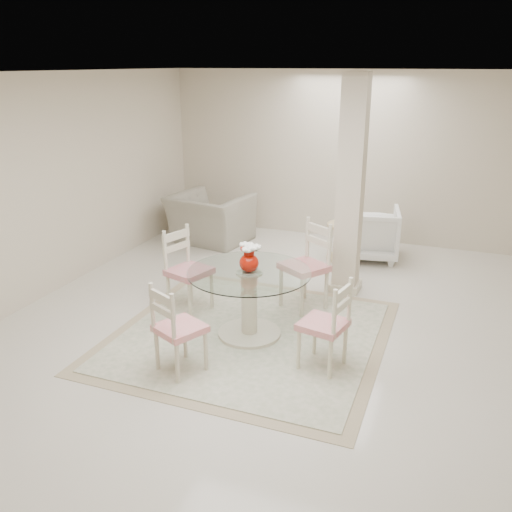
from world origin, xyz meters
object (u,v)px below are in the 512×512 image
(column, at_px, (351,187))
(dining_chair_south, at_px, (174,323))
(dining_chair_east, at_px, (330,319))
(dining_chair_west, at_px, (185,264))
(dining_table, at_px, (249,304))
(armchair_white, at_px, (369,233))
(recliner_taupe, at_px, (210,218))
(side_table, at_px, (344,243))
(red_vase, at_px, (249,257))
(dining_chair_north, at_px, (309,259))

(column, relative_size, dining_chair_south, 2.69)
(dining_chair_east, relative_size, dining_chair_west, 0.92)
(dining_table, xyz_separation_m, armchair_white, (0.75, 2.98, 0.01))
(dining_chair_east, distance_m, dining_chair_west, 2.04)
(dining_table, xyz_separation_m, dining_chair_east, (0.95, -0.36, 0.15))
(dining_chair_east, xyz_separation_m, recliner_taupe, (-2.76, 3.19, -0.14))
(column, height_order, side_table, column)
(red_vase, distance_m, dining_chair_west, 1.08)
(recliner_taupe, bearing_deg, dining_chair_north, 148.61)
(column, distance_m, red_vase, 1.84)
(dining_chair_north, xyz_separation_m, armchair_white, (0.37, 2.03, -0.22))
(dining_chair_north, relative_size, armchair_white, 1.35)
(dining_chair_north, height_order, armchair_white, dining_chair_north)
(red_vase, relative_size, armchair_white, 0.36)
(armchair_white, height_order, side_table, armchair_white)
(recliner_taupe, bearing_deg, armchair_white, -167.55)
(dining_chair_east, xyz_separation_m, dining_chair_south, (-1.32, -0.59, -0.00))
(column, xyz_separation_m, side_table, (-0.26, 1.12, -1.10))
(dining_chair_west, height_order, dining_chair_south, dining_chair_west)
(dining_chair_east, bearing_deg, side_table, -158.39)
(dining_chair_west, bearing_deg, dining_table, -92.51)
(dining_chair_north, height_order, recliner_taupe, dining_chair_north)
(dining_chair_south, bearing_deg, side_table, -76.46)
(dining_chair_west, relative_size, recliner_taupe, 0.91)
(side_table, bearing_deg, dining_chair_west, -119.86)
(dining_chair_east, distance_m, armchair_white, 3.34)
(column, bearing_deg, side_table, 103.26)
(dining_table, height_order, dining_chair_east, dining_chair_east)
(dining_chair_west, xyz_separation_m, armchair_white, (1.71, 2.61, -0.19))
(dining_chair_north, xyz_separation_m, recliner_taupe, (-2.19, 1.88, -0.22))
(column, relative_size, dining_chair_north, 2.32)
(column, relative_size, dining_table, 2.09)
(dining_table, distance_m, side_table, 2.80)
(dining_chair_west, distance_m, side_table, 2.79)
(recliner_taupe, bearing_deg, dining_table, 131.85)
(armchair_white, bearing_deg, column, 76.58)
(recliner_taupe, relative_size, side_table, 2.18)
(dining_chair_east, relative_size, recliner_taupe, 0.84)
(dining_table, relative_size, side_table, 2.35)
(dining_chair_east, xyz_separation_m, dining_chair_west, (-1.90, 0.72, 0.04))
(dining_table, bearing_deg, side_table, 81.27)
(red_vase, bearing_deg, dining_chair_west, 159.03)
(red_vase, xyz_separation_m, dining_chair_east, (0.95, -0.35, -0.37))
(dining_table, xyz_separation_m, dining_chair_south, (-0.37, -0.94, 0.15))
(column, relative_size, dining_chair_west, 2.47)
(dining_chair_west, distance_m, recliner_taupe, 2.62)
(column, bearing_deg, dining_chair_south, -112.25)
(red_vase, height_order, dining_chair_south, red_vase)
(red_vase, relative_size, side_table, 0.56)
(dining_chair_north, bearing_deg, armchair_white, 112.34)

